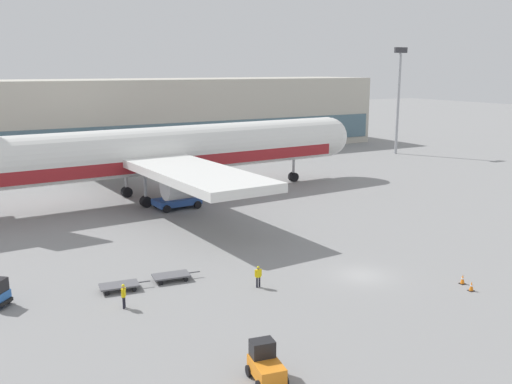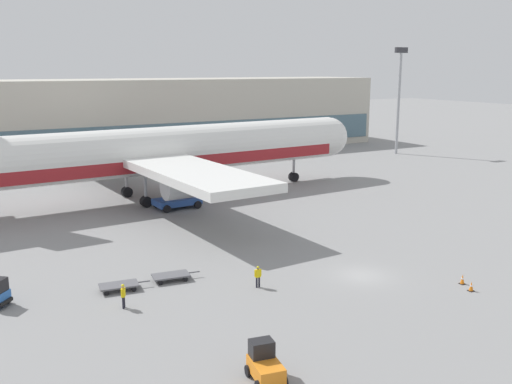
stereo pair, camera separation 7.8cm
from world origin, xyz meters
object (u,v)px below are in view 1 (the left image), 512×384
Objects in this scene: traffic_cone_far at (463,279)px; baggage_dolly_lead at (119,285)px; baggage_tug_foreground at (265,364)px; ground_crew_near at (258,275)px; scissor_lift_loader at (176,190)px; airplane_main at (160,152)px; traffic_cone_near at (471,286)px; light_mast at (399,92)px; baggage_dolly_second at (171,276)px; ground_crew_far at (124,294)px.

baggage_dolly_lead is at bearing 153.54° from traffic_cone_far.
baggage_tug_foreground reaches higher than baggage_dolly_lead.
ground_crew_near is (6.04, 11.40, 0.10)m from baggage_tug_foreground.
scissor_lift_loader reaches higher than baggage_dolly_lead.
airplane_main is 34.66× the size of ground_crew_near.
ground_crew_near is at bearing -100.62° from airplane_main.
airplane_main is at bearing 103.01° from traffic_cone_near.
light_mast reaches higher than baggage_dolly_lead.
scissor_lift_loader is 38.90m from baggage_tug_foreground.
airplane_main reaches higher than baggage_dolly_second.
traffic_cone_near is (13.33, -8.31, -0.62)m from ground_crew_near.
light_mast is 5.25× the size of baggage_dolly_second.
baggage_dolly_second is (4.07, 0.03, 0.00)m from baggage_dolly_lead.
traffic_cone_near is at bearing -78.04° from scissor_lift_loader.
airplane_main is 44.64m from baggage_tug_foreground.
ground_crew_far is at bearing -122.15° from scissor_lift_loader.
ground_crew_near is at bearing -140.68° from light_mast.
scissor_lift_loader is 1.47× the size of baggage_dolly_second.
ground_crew_far is 25.12m from traffic_cone_far.
airplane_main reaches higher than baggage_dolly_lead.
ground_crew_far is 2.25× the size of traffic_cone_far.
baggage_dolly_lead is (-13.11, -21.70, -1.71)m from scissor_lift_loader.
baggage_dolly_lead is (-65.85, -41.90, -11.28)m from light_mast.
baggage_tug_foreground reaches higher than ground_crew_far.
traffic_cone_far is (9.99, -33.20, -1.72)m from scissor_lift_loader.
scissor_lift_loader reaches higher than ground_crew_near.
baggage_tug_foreground is 3.42× the size of traffic_cone_far.
airplane_main is at bearing -3.72° from baggage_tug_foreground.
baggage_tug_foreground is 0.70× the size of baggage_dolly_lead.
baggage_tug_foreground is 15.95m from baggage_dolly_second.
traffic_cone_far is (19.03, -11.53, -0.01)m from baggage_dolly_second.
baggage_dolly_second is at bearing -115.99° from scissor_lift_loader.
ground_crew_far is 2.39× the size of traffic_cone_near.
light_mast is at bearing 51.32° from traffic_cone_far.
light_mast is 3.58× the size of scissor_lift_loader.
light_mast is 81.10m from ground_crew_far.
baggage_dolly_lead is at bearing -124.48° from scissor_lift_loader.
scissor_lift_loader is 7.62× the size of traffic_cone_near.
ground_crew_near is (5.15, -4.52, 0.59)m from baggage_dolly_second.
ground_crew_far is (-4.70, -3.32, 0.63)m from baggage_dolly_second.
baggage_dolly_lead is 2.17× the size of ground_crew_far.
traffic_cone_far is at bearing -76.60° from scissor_lift_loader.
light_mast is 70.67m from traffic_cone_near.
scissor_lift_loader is 35.80m from traffic_cone_near.
traffic_cone_near is (19.37, 3.10, -0.52)m from baggage_tug_foreground.
traffic_cone_near is (22.55, -12.79, -0.03)m from baggage_dolly_lead.
baggage_dolly_second is (0.89, 15.92, -0.49)m from baggage_tug_foreground.
ground_crew_far is at bearing 157.72° from traffic_cone_near.
airplane_main is 40.40m from traffic_cone_far.
traffic_cone_near is 1.41m from traffic_cone_far.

